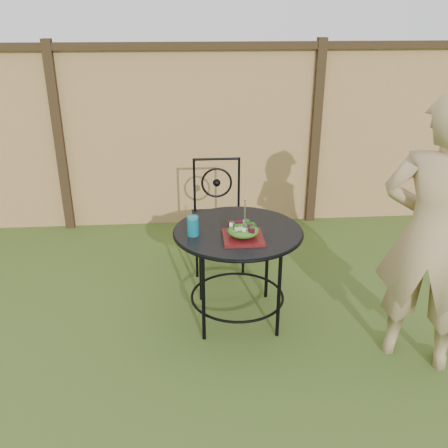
# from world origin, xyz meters

# --- Properties ---
(ground) EXTENTS (60.00, 60.00, 0.00)m
(ground) POSITION_xyz_m (0.00, 0.00, 0.00)
(ground) COLOR #2A4817
(ground) RESTS_ON ground
(fence) EXTENTS (8.00, 0.12, 1.90)m
(fence) POSITION_xyz_m (-0.00, 2.19, 0.95)
(fence) COLOR #E4AE70
(fence) RESTS_ON ground
(patio_table) EXTENTS (0.92, 0.92, 0.72)m
(patio_table) POSITION_xyz_m (0.31, 0.33, 0.59)
(patio_table) COLOR black
(patio_table) RESTS_ON ground
(patio_chair) EXTENTS (0.46, 0.46, 0.95)m
(patio_chair) POSITION_xyz_m (0.22, 1.22, 0.50)
(patio_chair) COLOR black
(patio_chair) RESTS_ON ground
(diner) EXTENTS (0.77, 0.69, 1.77)m
(diner) POSITION_xyz_m (1.44, -0.22, 0.88)
(diner) COLOR tan
(diner) RESTS_ON ground
(salad_plate) EXTENTS (0.27, 0.27, 0.02)m
(salad_plate) POSITION_xyz_m (0.32, 0.18, 0.74)
(salad_plate) COLOR #41090F
(salad_plate) RESTS_ON patio_table
(salad) EXTENTS (0.21, 0.21, 0.08)m
(salad) POSITION_xyz_m (0.32, 0.18, 0.79)
(salad) COLOR #235614
(salad) RESTS_ON salad_plate
(fork) EXTENTS (0.01, 0.01, 0.18)m
(fork) POSITION_xyz_m (0.33, 0.18, 0.92)
(fork) COLOR silver
(fork) RESTS_ON salad
(drinking_glass) EXTENTS (0.08, 0.08, 0.14)m
(drinking_glass) POSITION_xyz_m (-0.01, 0.26, 0.79)
(drinking_glass) COLOR #0C788D
(drinking_glass) RESTS_ON patio_table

